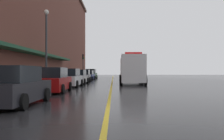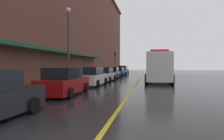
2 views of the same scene
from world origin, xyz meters
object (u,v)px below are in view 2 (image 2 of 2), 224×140
at_px(parked_car_5, 119,72).
at_px(parked_car_1, 65,82).
at_px(parked_car_2, 92,77).
at_px(box_truck, 158,68).
at_px(street_lamp_left, 68,37).
at_px(parking_meter_3, 9,82).
at_px(parking_meter_0, 84,73).
at_px(parked_car_4, 112,73).
at_px(parked_car_6, 123,70).
at_px(traffic_light_near, 115,59).
at_px(parked_car_3, 104,75).

bearing_deg(parked_car_5, parked_car_1, -178.98).
height_order(parked_car_2, box_truck, box_truck).
bearing_deg(street_lamp_left, parking_meter_3, -86.03).
xyz_separation_m(parking_meter_0, street_lamp_left, (-0.60, -2.41, 3.34)).
height_order(parked_car_4, street_lamp_left, street_lamp_left).
distance_m(parked_car_1, box_truck, 12.59).
xyz_separation_m(parked_car_5, street_lamp_left, (-2.01, -17.10, 3.66)).
distance_m(parked_car_6, traffic_light_near, 2.94).
distance_m(parked_car_2, parked_car_4, 10.31).
relative_size(parked_car_1, street_lamp_left, 0.69).
bearing_deg(parking_meter_0, parking_meter_3, -90.00).
relative_size(parked_car_4, traffic_light_near, 1.00).
bearing_deg(parked_car_4, parked_car_6, -0.99).
relative_size(parking_meter_0, traffic_light_near, 0.31).
distance_m(parked_car_2, parked_car_5, 16.54).
relative_size(parked_car_1, parked_car_3, 1.16).
distance_m(parked_car_5, box_truck, 13.12).
height_order(parked_car_1, box_truck, box_truck).
relative_size(box_truck, parking_meter_3, 6.16).
distance_m(parked_car_2, parked_car_6, 22.05).
bearing_deg(parked_car_6, parked_car_2, -178.03).
bearing_deg(parked_car_3, parking_meter_3, 175.84).
distance_m(parked_car_1, traffic_light_near, 26.82).
xyz_separation_m(parked_car_3, parking_meter_3, (-1.45, -14.35, 0.30)).
bearing_deg(parking_meter_3, traffic_light_near, 89.88).
relative_size(parked_car_2, parked_car_4, 1.04).
height_order(parked_car_6, traffic_light_near, traffic_light_near).
relative_size(parked_car_2, traffic_light_near, 1.04).
bearing_deg(street_lamp_left, parked_car_1, -69.77).
bearing_deg(parked_car_6, parking_meter_0, 177.89).
relative_size(parked_car_2, street_lamp_left, 0.64).
height_order(parked_car_6, box_truck, box_truck).
bearing_deg(parked_car_3, street_lamp_left, 161.85).
relative_size(parked_car_3, street_lamp_left, 0.60).
bearing_deg(box_truck, parked_car_5, -150.81).
height_order(parked_car_5, traffic_light_near, traffic_light_near).
xyz_separation_m(parked_car_3, parked_car_6, (-0.08, 16.90, 0.09)).
height_order(parked_car_1, parked_car_6, parked_car_6).
bearing_deg(parked_car_1, box_truck, -30.95).
distance_m(parked_car_5, parking_meter_0, 14.76).
xyz_separation_m(parked_car_6, street_lamp_left, (-1.97, -22.61, 3.55)).
height_order(parked_car_6, parking_meter_0, parked_car_6).
distance_m(parked_car_1, parked_car_5, 22.43).
distance_m(parked_car_2, parking_meter_3, 9.31).
xyz_separation_m(parked_car_1, parking_meter_0, (-1.36, 7.74, 0.26)).
distance_m(parked_car_4, parked_car_5, 6.22).
bearing_deg(parked_car_1, parked_car_5, -1.23).
height_order(parked_car_2, traffic_light_near, traffic_light_near).
distance_m(parking_meter_0, traffic_light_near, 19.06).
bearing_deg(parked_car_4, parked_car_2, 179.10).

